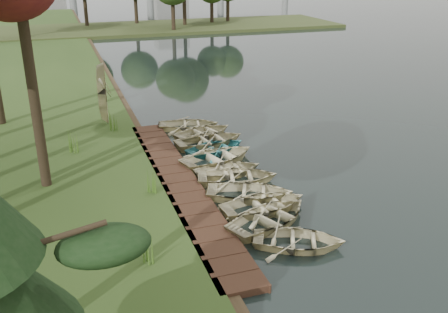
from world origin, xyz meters
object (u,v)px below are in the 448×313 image
object	(u,v)px
boardwalk	(180,184)
rowboat_0	(299,239)
stored_rowboat	(107,118)
rowboat_2	(265,203)
rowboat_1	(270,215)

from	to	relation	value
boardwalk	rowboat_0	xyz separation A→B (m)	(2.69, -6.01, 0.23)
boardwalk	stored_rowboat	xyz separation A→B (m)	(-2.04, 9.10, 0.51)
rowboat_2	boardwalk	bearing A→B (deg)	34.96
rowboat_0	rowboat_1	world-z (taller)	rowboat_1
rowboat_0	stored_rowboat	bearing A→B (deg)	42.37
rowboat_0	rowboat_2	bearing A→B (deg)	26.65
boardwalk	rowboat_2	world-z (taller)	rowboat_2
rowboat_1	rowboat_2	distance (m)	1.08
boardwalk	stored_rowboat	distance (m)	9.34
rowboat_0	rowboat_1	xyz separation A→B (m)	(-0.31, 1.74, 0.05)
rowboat_2	stored_rowboat	distance (m)	13.17
boardwalk	stored_rowboat	world-z (taller)	stored_rowboat
stored_rowboat	rowboat_1	bearing A→B (deg)	-155.14
boardwalk	rowboat_1	size ratio (longest dim) A/B	4.35
rowboat_1	rowboat_2	xyz separation A→B (m)	(0.22, 1.05, -0.02)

